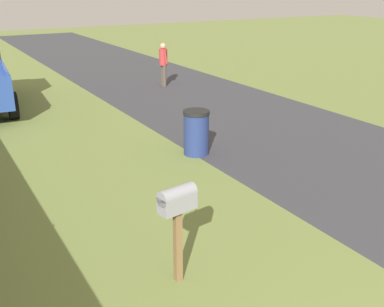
{
  "coord_description": "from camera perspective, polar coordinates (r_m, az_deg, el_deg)",
  "views": [
    {
      "loc": [
        -0.08,
        3.01,
        3.64
      ],
      "look_at": [
        5.82,
        -0.41,
        1.12
      ],
      "focal_mm": 43.63,
      "sensor_mm": 36.0,
      "label": 1
    }
  ],
  "objects": [
    {
      "name": "pedestrian",
      "position": [
        17.34,
        -3.52,
        11.15
      ],
      "size": [
        0.49,
        0.3,
        1.56
      ],
      "rotation": [
        0.0,
        0.0,
        4.69
      ],
      "color": "#4C4238",
      "rests_on": "ground"
    },
    {
      "name": "road_asphalt",
      "position": [
        10.41,
        20.0,
        -1.44
      ],
      "size": [
        60.0,
        5.4,
        0.01
      ],
      "primitive_type": "cube",
      "color": "#38383D",
      "rests_on": "ground"
    },
    {
      "name": "trash_bin",
      "position": [
        10.32,
        0.52,
        2.59
      ],
      "size": [
        0.59,
        0.59,
        1.0
      ],
      "color": "navy",
      "rests_on": "ground"
    },
    {
      "name": "mailbox",
      "position": [
        5.74,
        -1.8,
        -6.53
      ],
      "size": [
        0.28,
        0.51,
        1.32
      ],
      "rotation": [
        0.0,
        0.0,
        0.17
      ],
      "color": "brown",
      "rests_on": "ground"
    }
  ]
}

